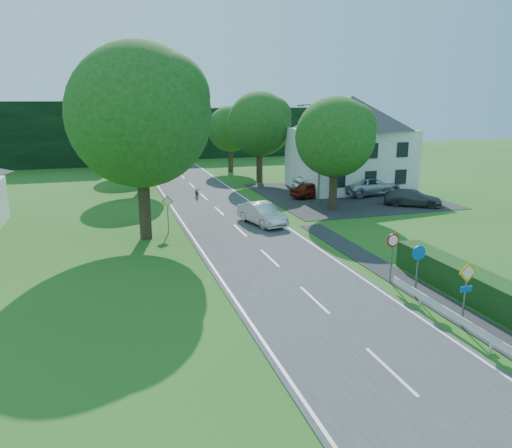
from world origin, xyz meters
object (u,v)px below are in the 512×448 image
object	(u,v)px
parasol	(343,185)
streetlight	(318,150)
parked_car_red	(311,190)
moving_car	(262,214)
parked_car_silver_b	(370,186)
motorcycle	(197,193)
parked_car_silver_a	(322,182)
parked_car_grey	(413,198)

from	to	relation	value
parasol	streetlight	bearing A→B (deg)	-141.96
streetlight	parked_car_red	xyz separation A→B (m)	(0.77, 3.00, -3.77)
parasol	moving_car	bearing A→B (deg)	-141.95
parked_car_red	streetlight	bearing A→B (deg)	146.74
parked_car_red	parked_car_silver_b	size ratio (longest dim) A/B	0.68
motorcycle	parasol	size ratio (longest dim) A/B	0.85
parked_car_silver_a	parked_car_red	bearing A→B (deg)	134.04
parked_car_silver_a	parked_car_silver_b	world-z (taller)	parked_car_silver_a
moving_car	parked_car_red	bearing A→B (deg)	34.86
parasol	parked_car_red	bearing A→B (deg)	179.38
moving_car	parked_car_silver_b	xyz separation A→B (m)	(12.49, 7.40, 0.06)
motorcycle	parasol	distance (m)	12.81
streetlight	parasol	bearing A→B (deg)	38.04
moving_car	parked_car_silver_a	size ratio (longest dim) A/B	0.86
parked_car_silver_a	parked_car_silver_b	bearing A→B (deg)	-131.54
parked_car_silver_b	parasol	distance (m)	2.53
moving_car	parked_car_red	distance (m)	10.50
moving_car	parked_car_red	size ratio (longest dim) A/B	1.15
parasol	motorcycle	bearing A→B (deg)	167.61
motorcycle	parked_car_red	distance (m)	9.87
motorcycle	parked_car_silver_a	bearing A→B (deg)	0.71
parked_car_silver_a	parasol	size ratio (longest dim) A/B	2.64
parked_car_red	parked_car_silver_b	bearing A→B (deg)	-113.50
parked_car_silver_b	moving_car	bearing A→B (deg)	112.80
streetlight	moving_car	bearing A→B (deg)	-141.95
moving_car	parked_car_grey	bearing A→B (deg)	-4.19
moving_car	parasol	size ratio (longest dim) A/B	2.26
parked_car_grey	parked_car_silver_a	bearing A→B (deg)	63.78
streetlight	parked_car_red	bearing A→B (deg)	75.55
parked_car_red	parasol	world-z (taller)	parasol
parasol	parked_car_silver_b	bearing A→B (deg)	-9.53
motorcycle	parked_car_grey	distance (m)	17.95
moving_car	parked_car_silver_b	world-z (taller)	parked_car_silver_b
streetlight	parked_car_grey	xyz separation A→B (m)	(7.16, -2.65, -3.78)
moving_car	parked_car_grey	xyz separation A→B (m)	(13.36, 2.20, -0.08)
motorcycle	parasol	bearing A→B (deg)	-9.33
motorcycle	parked_car_silver_b	distance (m)	15.34
moving_car	parked_car_red	xyz separation A→B (m)	(6.97, 7.85, -0.07)
parked_car_silver_a	streetlight	bearing A→B (deg)	148.05
parked_car_red	parasol	size ratio (longest dim) A/B	1.97
parked_car_grey	parked_car_red	bearing A→B (deg)	83.37
parked_car_silver_a	moving_car	bearing A→B (deg)	134.44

